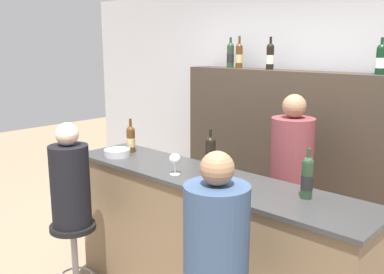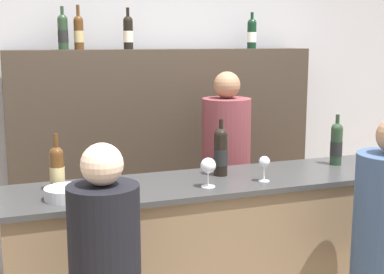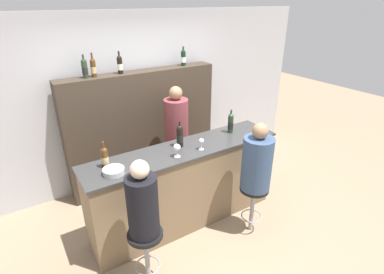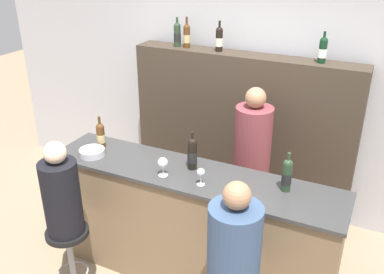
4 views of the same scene
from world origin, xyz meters
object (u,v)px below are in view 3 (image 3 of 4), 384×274
(wine_bottle_backbar_3, at_px, (183,58))
(metal_bowl, at_px, (114,171))
(wine_bottle_backbar_2, at_px, (120,64))
(wine_glass_1, at_px, (201,141))
(wine_bottle_counter_1, at_px, (180,136))
(wine_bottle_backbar_1, at_px, (93,67))
(wine_bottle_backbar_0, at_px, (85,68))
(guest_seated_left, at_px, (143,204))
(bartender, at_px, (177,145))
(bar_stool_right, at_px, (253,197))
(guest_seated_right, at_px, (257,162))
(wine_glass_0, at_px, (177,148))
(wine_bottle_counter_0, at_px, (105,157))
(wine_bottle_counter_2, at_px, (231,123))
(bar_stool_left, at_px, (146,244))

(wine_bottle_backbar_3, bearing_deg, metal_bowl, -141.25)
(wine_bottle_backbar_2, height_order, wine_glass_1, wine_bottle_backbar_2)
(wine_bottle_counter_1, bearing_deg, wine_bottle_backbar_1, 118.08)
(wine_bottle_counter_1, height_order, wine_bottle_backbar_0, wine_bottle_backbar_0)
(wine_glass_1, bearing_deg, guest_seated_left, -154.05)
(metal_bowl, distance_m, bartender, 1.50)
(wine_bottle_backbar_0, distance_m, wine_bottle_backbar_1, 0.11)
(wine_glass_1, bearing_deg, wine_bottle_backbar_2, 107.44)
(wine_bottle_backbar_0, xyz_separation_m, bar_stool_right, (1.36, -1.84, -1.41))
(guest_seated_left, relative_size, guest_seated_right, 0.96)
(wine_bottle_counter_1, distance_m, metal_bowl, 0.92)
(wine_glass_0, distance_m, wine_glass_1, 0.33)
(wine_bottle_backbar_1, bearing_deg, bartender, -29.06)
(wine_bottle_backbar_1, xyz_separation_m, metal_bowl, (-0.28, -1.32, -0.80))
(wine_bottle_counter_0, bearing_deg, bar_stool_right, -23.85)
(wine_bottle_counter_2, bearing_deg, wine_bottle_backbar_2, 132.08)
(bar_stool_right, distance_m, guest_seated_right, 0.50)
(metal_bowl, relative_size, bar_stool_right, 0.34)
(wine_bottle_counter_1, distance_m, guest_seated_left, 1.09)
(wine_glass_0, distance_m, bartender, 1.06)
(wine_glass_0, bearing_deg, wine_bottle_counter_0, 164.72)
(wine_bottle_counter_2, bearing_deg, wine_glass_0, -167.64)
(wine_glass_1, bearing_deg, wine_bottle_counter_0, 169.25)
(wine_bottle_counter_1, xyz_separation_m, wine_bottle_counter_2, (0.79, -0.00, -0.01))
(wine_glass_1, bearing_deg, wine_glass_0, 180.00)
(wine_bottle_backbar_3, distance_m, guest_seated_left, 2.58)
(bar_stool_left, bearing_deg, wine_bottle_counter_0, 99.00)
(guest_seated_left, distance_m, bartender, 1.75)
(wine_bottle_backbar_0, height_order, wine_glass_1, wine_bottle_backbar_0)
(wine_bottle_backbar_1, xyz_separation_m, wine_bottle_backbar_2, (0.36, 0.00, 0.00))
(metal_bowl, bearing_deg, bar_stool_left, -80.79)
(wine_bottle_counter_2, height_order, wine_bottle_backbar_2, wine_bottle_backbar_2)
(wine_bottle_counter_0, bearing_deg, wine_glass_1, -10.75)
(metal_bowl, distance_m, guest_seated_left, 0.53)
(wine_bottle_counter_2, bearing_deg, wine_bottle_counter_1, 180.00)
(wine_bottle_backbar_2, height_order, bar_stool_left, wine_bottle_backbar_2)
(wine_bottle_counter_0, xyz_separation_m, bartender, (1.24, 0.64, -0.45))
(wine_bottle_backbar_0, height_order, wine_bottle_backbar_1, wine_bottle_backbar_1)
(wine_bottle_backbar_1, bearing_deg, guest_seated_left, -96.13)
(wine_bottle_counter_1, xyz_separation_m, wine_glass_1, (0.17, -0.21, -0.04))
(wine_bottle_counter_2, relative_size, wine_glass_1, 2.22)
(wine_bottle_backbar_2, bearing_deg, guest_seated_left, -106.86)
(wine_glass_0, relative_size, wine_glass_1, 1.11)
(wine_bottle_backbar_0, bearing_deg, wine_bottle_backbar_3, -0.00)
(wine_bottle_counter_1, bearing_deg, guest_seated_left, -139.78)
(wine_bottle_counter_2, height_order, bartender, bartender)
(metal_bowl, bearing_deg, wine_bottle_counter_2, 5.86)
(wine_bottle_counter_0, distance_m, metal_bowl, 0.20)
(wine_bottle_backbar_0, bearing_deg, bar_stool_left, -92.72)
(wine_bottle_backbar_0, bearing_deg, wine_glass_0, -67.49)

